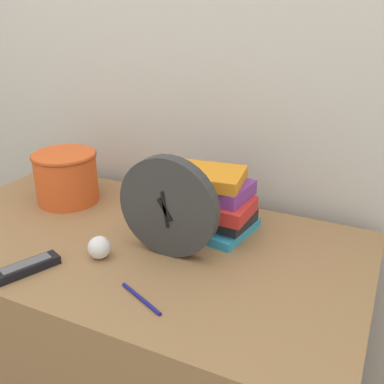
{
  "coord_description": "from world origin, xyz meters",
  "views": [
    {
      "loc": [
        0.58,
        -0.53,
        1.31
      ],
      "look_at": [
        0.14,
        0.39,
        0.86
      ],
      "focal_mm": 42.0,
      "sensor_mm": 36.0,
      "label": 1
    }
  ],
  "objects_px": {
    "pen": "(141,299)",
    "basket": "(66,176)",
    "book_stack": "(213,202)",
    "desk_clock": "(168,207)",
    "crumpled_paper_ball": "(99,247)",
    "tv_remote": "(27,268)"
  },
  "relations": [
    {
      "from": "desk_clock",
      "to": "book_stack",
      "type": "height_order",
      "value": "desk_clock"
    },
    {
      "from": "desk_clock",
      "to": "basket",
      "type": "xyz_separation_m",
      "value": [
        -0.43,
        0.14,
        -0.04
      ]
    },
    {
      "from": "book_stack",
      "to": "crumpled_paper_ball",
      "type": "xyz_separation_m",
      "value": [
        -0.19,
        -0.25,
        -0.05
      ]
    },
    {
      "from": "desk_clock",
      "to": "tv_remote",
      "type": "xyz_separation_m",
      "value": [
        -0.26,
        -0.21,
        -0.12
      ]
    },
    {
      "from": "book_stack",
      "to": "pen",
      "type": "distance_m",
      "value": 0.36
    },
    {
      "from": "desk_clock",
      "to": "tv_remote",
      "type": "height_order",
      "value": "desk_clock"
    },
    {
      "from": "tv_remote",
      "to": "pen",
      "type": "bearing_deg",
      "value": 4.28
    },
    {
      "from": "desk_clock",
      "to": "basket",
      "type": "height_order",
      "value": "desk_clock"
    },
    {
      "from": "basket",
      "to": "crumpled_paper_ball",
      "type": "distance_m",
      "value": 0.37
    },
    {
      "from": "tv_remote",
      "to": "pen",
      "type": "distance_m",
      "value": 0.29
    },
    {
      "from": "desk_clock",
      "to": "tv_remote",
      "type": "relative_size",
      "value": 1.63
    },
    {
      "from": "tv_remote",
      "to": "pen",
      "type": "relative_size",
      "value": 1.24
    },
    {
      "from": "book_stack",
      "to": "tv_remote",
      "type": "distance_m",
      "value": 0.49
    },
    {
      "from": "book_stack",
      "to": "basket",
      "type": "xyz_separation_m",
      "value": [
        -0.48,
        -0.02,
        0.0
      ]
    },
    {
      "from": "desk_clock",
      "to": "book_stack",
      "type": "relative_size",
      "value": 1.07
    },
    {
      "from": "crumpled_paper_ball",
      "to": "tv_remote",
      "type": "bearing_deg",
      "value": -133.18
    },
    {
      "from": "crumpled_paper_ball",
      "to": "pen",
      "type": "distance_m",
      "value": 0.21
    },
    {
      "from": "basket",
      "to": "tv_remote",
      "type": "relative_size",
      "value": 1.25
    },
    {
      "from": "basket",
      "to": "crumpled_paper_ball",
      "type": "xyz_separation_m",
      "value": [
        0.29,
        -0.23,
        -0.06
      ]
    },
    {
      "from": "basket",
      "to": "book_stack",
      "type": "bearing_deg",
      "value": 2.59
    },
    {
      "from": "pen",
      "to": "basket",
      "type": "bearing_deg",
      "value": 144.43
    },
    {
      "from": "book_stack",
      "to": "pen",
      "type": "height_order",
      "value": "book_stack"
    }
  ]
}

